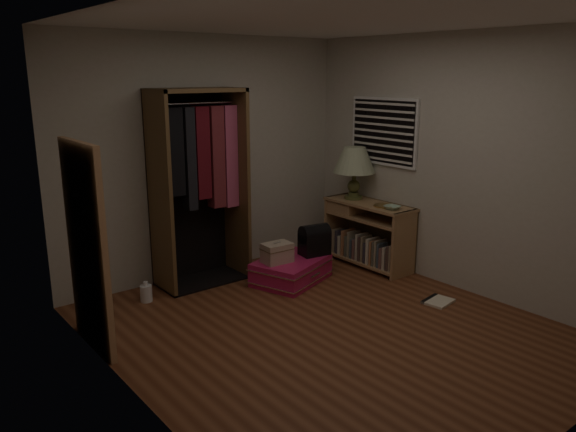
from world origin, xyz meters
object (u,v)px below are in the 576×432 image
(console_bookshelf, at_px, (366,232))
(open_wardrobe, at_px, (202,171))
(floor_mirror, at_px, (87,248))
(train_case, at_px, (277,253))
(pink_suitcase, at_px, (291,270))
(white_jug, at_px, (146,293))
(table_lamp, at_px, (354,161))
(black_bag, at_px, (315,239))

(console_bookshelf, height_order, open_wardrobe, open_wardrobe)
(floor_mirror, bearing_deg, console_bookshelf, 0.72)
(console_bookshelf, distance_m, train_case, 1.23)
(pink_suitcase, distance_m, white_jug, 1.54)
(table_lamp, bearing_deg, open_wardrobe, 163.83)
(white_jug, bearing_deg, open_wardrobe, 12.24)
(pink_suitcase, bearing_deg, black_bag, -25.52)
(console_bookshelf, height_order, floor_mirror, floor_mirror)
(black_bag, height_order, white_jug, black_bag)
(train_case, bearing_deg, table_lamp, 8.64)
(open_wardrobe, height_order, white_jug, open_wardrobe)
(open_wardrobe, height_order, pink_suitcase, open_wardrobe)
(black_bag, bearing_deg, white_jug, 173.73)
(console_bookshelf, xyz_separation_m, black_bag, (-0.74, 0.06, 0.03))
(console_bookshelf, xyz_separation_m, open_wardrobe, (-1.74, 0.73, 0.81))
(console_bookshelf, distance_m, white_jug, 2.59)
(white_jug, bearing_deg, floor_mirror, -140.46)
(train_case, distance_m, white_jug, 1.39)
(floor_mirror, relative_size, table_lamp, 2.77)
(train_case, relative_size, black_bag, 0.93)
(floor_mirror, xyz_separation_m, train_case, (2.02, 0.15, -0.49))
(table_lamp, bearing_deg, floor_mirror, -175.37)
(console_bookshelf, relative_size, floor_mirror, 0.66)
(console_bookshelf, relative_size, black_bag, 3.26)
(console_bookshelf, bearing_deg, train_case, 174.67)
(table_lamp, bearing_deg, white_jug, 172.36)
(train_case, relative_size, white_jug, 1.57)
(table_lamp, relative_size, white_jug, 3.00)
(train_case, xyz_separation_m, table_lamp, (1.22, 0.11, 0.84))
(open_wardrobe, xyz_separation_m, train_case, (0.52, -0.61, -0.85))
(black_bag, relative_size, white_jug, 1.68)
(open_wardrobe, relative_size, table_lamp, 3.34)
(console_bookshelf, xyz_separation_m, floor_mirror, (-3.24, -0.04, 0.46))
(white_jug, bearing_deg, black_bag, -15.65)
(pink_suitcase, xyz_separation_m, table_lamp, (1.04, 0.12, 1.07))
(white_jug, bearing_deg, train_case, -19.03)
(floor_mirror, height_order, train_case, floor_mirror)
(open_wardrobe, xyz_separation_m, pink_suitcase, (0.70, -0.63, -1.08))
(console_bookshelf, bearing_deg, black_bag, 175.13)
(console_bookshelf, relative_size, pink_suitcase, 1.15)
(open_wardrobe, bearing_deg, black_bag, -33.64)
(console_bookshelf, distance_m, open_wardrobe, 2.05)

